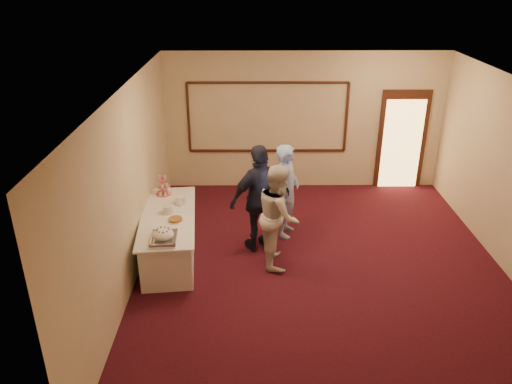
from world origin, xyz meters
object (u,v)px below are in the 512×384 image
cupcake_stand (163,187)px  plate_stack_a (168,209)px  plate_stack_b (181,200)px  man (287,191)px  pavlova_tray (164,236)px  buffet_table (169,235)px  tart (175,220)px  woman (279,215)px  guest (261,199)px

cupcake_stand → plate_stack_a: (0.20, -0.76, -0.07)m
plate_stack_b → man: man is taller
plate_stack_a → plate_stack_b: plate_stack_b is taller
plate_stack_b → pavlova_tray: bearing=-94.1°
buffet_table → plate_stack_b: size_ratio=12.59×
buffet_table → cupcake_stand: (-0.20, 0.84, 0.53)m
plate_stack_a → tart: bearing=-60.3°
woman → guest: guest is taller
tart → guest: 1.48m
pavlova_tray → woman: size_ratio=0.32×
cupcake_stand → tart: size_ratio=1.54×
tart → man: 2.12m
buffet_table → plate_stack_b: bearing=68.6°
plate_stack_b → tart: plate_stack_b is taller
woman → guest: (-0.29, 0.46, 0.08)m
man → plate_stack_b: bearing=113.2°
plate_stack_a → tart: 0.33m
guest → buffet_table: bearing=-17.1°
pavlova_tray → cupcake_stand: size_ratio=1.39×
cupcake_stand → plate_stack_a: size_ratio=2.20×
plate_stack_b → woman: bearing=-20.7°
buffet_table → plate_stack_b: plate_stack_b is taller
plate_stack_b → man: bearing=10.0°
cupcake_stand → plate_stack_b: (0.37, -0.42, -0.06)m
plate_stack_b → buffet_table: bearing=-111.4°
cupcake_stand → guest: size_ratio=0.21×
plate_stack_a → tart: (0.16, -0.28, -0.05)m
plate_stack_b → woman: (1.68, -0.64, 0.02)m
pavlova_tray → guest: (1.48, 1.10, 0.10)m
buffet_table → pavlova_tray: pavlova_tray is taller
man → woman: bearing=-178.4°
pavlova_tray → tart: size_ratio=2.14×
buffet_table → plate_stack_a: 0.47m
tart → woman: bearing=-0.2°
buffet_table → man: 2.24m
pavlova_tray → plate_stack_a: (-0.08, 0.92, -0.01)m
cupcake_stand → plate_stack_b: size_ratio=2.13×
plate_stack_a → man: (2.05, 0.68, 0.03)m
buffet_table → plate_stack_a: bearing=91.1°
guest → plate_stack_b: bearing=-33.4°
pavlova_tray → woman: (1.77, 0.64, 0.02)m
buffet_table → woman: 1.92m
guest → pavlova_tray: bearing=10.2°
pavlova_tray → plate_stack_a: pavlova_tray is taller
cupcake_stand → plate_stack_a: 0.79m
plate_stack_a → man: man is taller
man → pavlova_tray: bearing=142.4°
pavlova_tray → plate_stack_b: pavlova_tray is taller
plate_stack_a → plate_stack_b: bearing=64.3°
plate_stack_b → tart: bearing=-90.6°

